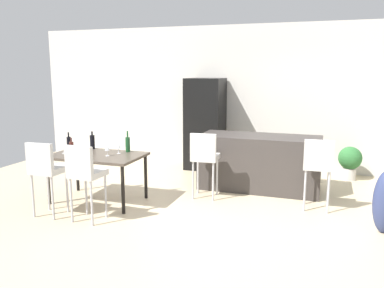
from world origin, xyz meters
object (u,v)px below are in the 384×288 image
object	(u,v)px
wine_glass_near	(118,146)
refrigerator	(205,124)
bar_chair_middle	(318,163)
dining_table	(97,159)
dining_chair_far	(85,171)
wine_bottle_left	(128,144)
potted_plant	(350,160)
bar_chair_left	(205,155)
wine_bottle_middle	(69,144)
wine_bottle_corner	(92,142)
kitchen_island	(260,163)
dining_chair_near	(46,167)
wine_glass_far	(107,148)
wine_glass_right	(64,145)
wine_bottle_end	(72,149)

from	to	relation	value
wine_glass_near	refrigerator	size ratio (longest dim) A/B	0.09
bar_chair_middle	refrigerator	size ratio (longest dim) A/B	0.57
wine_glass_near	refrigerator	xyz separation A→B (m)	(0.64, 2.42, 0.06)
dining_table	dining_chair_far	size ratio (longest dim) A/B	1.32
dining_table	wine_bottle_left	size ratio (longest dim) A/B	4.19
potted_plant	dining_chair_far	bearing A→B (deg)	-135.39
bar_chair_left	wine_bottle_left	world-z (taller)	wine_bottle_left
wine_bottle_middle	wine_bottle_corner	bearing A→B (deg)	54.97
kitchen_island	refrigerator	distance (m)	1.79
dining_table	wine_glass_near	bearing A→B (deg)	29.27
kitchen_island	wine_bottle_left	size ratio (longest dim) A/B	6.03
dining_chair_near	bar_chair_left	bearing A→B (deg)	38.95
kitchen_island	wine_glass_far	world-z (taller)	kitchen_island
bar_chair_left	wine_glass_right	xyz separation A→B (m)	(-2.02, -0.78, 0.17)
wine_bottle_left	potted_plant	size ratio (longest dim) A/B	0.53
dining_chair_far	wine_bottle_middle	size ratio (longest dim) A/B	3.41
kitchen_island	wine_glass_far	xyz separation A→B (m)	(-2.03, -1.49, 0.40)
wine_bottle_middle	wine_bottle_corner	distance (m)	0.38
kitchen_island	wine_glass_right	distance (m)	3.19
bar_chair_middle	wine_bottle_end	world-z (taller)	bar_chair_middle
wine_bottle_corner	wine_bottle_left	bearing A→B (deg)	-2.60
wine_bottle_corner	wine_glass_near	world-z (taller)	wine_bottle_corner
dining_table	dining_chair_near	size ratio (longest dim) A/B	1.32
bar_chair_middle	wine_glass_right	world-z (taller)	bar_chair_middle
dining_table	wine_bottle_left	world-z (taller)	wine_bottle_left
wine_glass_near	potted_plant	world-z (taller)	wine_glass_near
dining_table	potted_plant	size ratio (longest dim) A/B	2.23
wine_glass_right	wine_glass_near	world-z (taller)	same
kitchen_island	dining_chair_far	distance (m)	2.97
dining_chair_far	dining_chair_near	bearing A→B (deg)	-179.99
bar_chair_left	refrigerator	world-z (taller)	refrigerator
refrigerator	wine_glass_right	bearing A→B (deg)	-118.27
wine_bottle_left	potted_plant	bearing A→B (deg)	33.74
kitchen_island	wine_glass_right	xyz separation A→B (m)	(-2.76, -1.55, 0.40)
wine_glass_far	wine_glass_near	world-z (taller)	same
wine_glass_right	wine_glass_near	distance (m)	0.84
bar_chair_middle	dining_table	world-z (taller)	bar_chair_middle
wine_glass_right	wine_glass_far	xyz separation A→B (m)	(0.73, 0.06, 0.00)
bar_chair_middle	dining_chair_far	bearing A→B (deg)	-153.07
wine_bottle_end	wine_glass_near	bearing A→B (deg)	42.22
dining_chair_far	wine_bottle_end	bearing A→B (deg)	137.78
dining_table	potted_plant	distance (m)	4.53
wine_bottle_corner	wine_bottle_end	world-z (taller)	wine_bottle_end
wine_bottle_left	refrigerator	bearing A→B (deg)	75.80
kitchen_island	bar_chair_middle	xyz separation A→B (m)	(0.96, -0.77, 0.24)
wine_glass_far	refrigerator	xyz separation A→B (m)	(0.72, 2.63, 0.06)
bar_chair_left	dining_table	bearing A→B (deg)	-155.80
wine_bottle_end	wine_bottle_corner	bearing A→B (deg)	96.59
wine_bottle_corner	wine_glass_right	distance (m)	0.51
dining_chair_far	potted_plant	distance (m)	4.80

